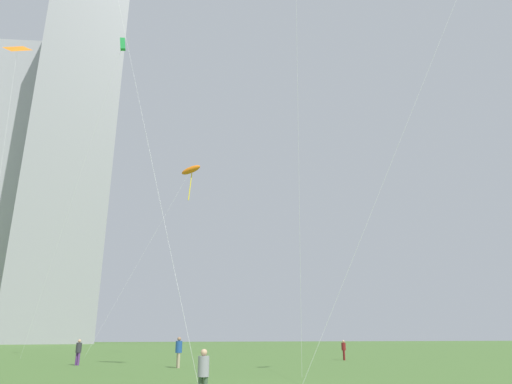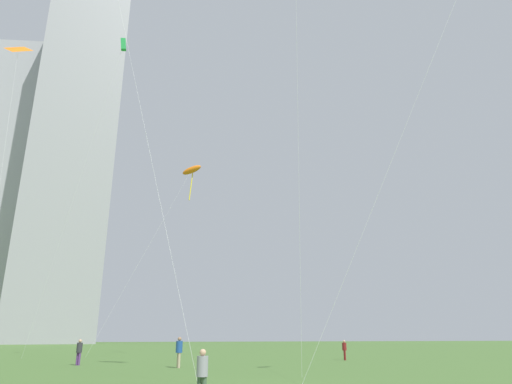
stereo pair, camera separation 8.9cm
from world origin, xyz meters
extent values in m
cylinder|color=maroon|center=(11.16, 19.59, 0.38)|extent=(0.14, 0.14, 0.76)
cylinder|color=maroon|center=(11.19, 19.75, 0.38)|extent=(0.14, 0.14, 0.76)
cylinder|color=maroon|center=(11.18, 19.67, 1.07)|extent=(0.35, 0.35, 0.60)
sphere|color=tan|center=(11.18, 19.67, 1.47)|extent=(0.21, 0.21, 0.21)
cylinder|color=#593372|center=(-9.20, 17.55, 0.41)|extent=(0.15, 0.15, 0.82)
cylinder|color=#593372|center=(-9.34, 17.65, 0.41)|extent=(0.15, 0.15, 0.82)
cylinder|color=#2D2D33|center=(-9.27, 17.60, 1.14)|extent=(0.37, 0.37, 0.65)
sphere|color=tan|center=(-9.27, 17.60, 1.57)|extent=(0.22, 0.22, 0.22)
cylinder|color=gray|center=(-3.14, -2.45, 1.04)|extent=(0.34, 0.34, 0.59)
sphere|color=tan|center=(-3.14, -2.45, 1.44)|extent=(0.20, 0.20, 0.20)
cylinder|color=tan|center=(-2.79, 13.52, 0.45)|extent=(0.17, 0.17, 0.90)
cylinder|color=tan|center=(-2.75, 13.34, 0.45)|extent=(0.17, 0.17, 0.90)
cylinder|color=#1E478C|center=(-2.77, 13.43, 1.25)|extent=(0.41, 0.41, 0.71)
sphere|color=#997051|center=(-2.77, 13.43, 1.73)|extent=(0.24, 0.24, 0.24)
cylinder|color=silver|center=(-5.70, 30.02, 9.72)|extent=(9.03, 0.52, 19.45)
ellipsoid|color=orange|center=(-1.19, 30.27, 19.45)|extent=(2.39, 1.83, 1.30)
cylinder|color=yellow|center=(-1.19, 30.27, 17.50)|extent=(0.37, 0.57, 3.28)
cylinder|color=silver|center=(2.36, 3.98, 12.76)|extent=(0.65, 3.05, 25.52)
cylinder|color=silver|center=(-12.26, 26.16, 14.84)|extent=(6.39, 5.49, 29.67)
cube|color=green|center=(-9.07, 23.42, 29.67)|extent=(0.62, 0.55, 1.27)
cylinder|color=silver|center=(5.62, 0.06, 9.88)|extent=(8.47, 3.35, 19.76)
cylinder|color=silver|center=(-6.29, 7.58, 15.40)|extent=(7.34, 8.49, 30.80)
cylinder|color=silver|center=(-16.97, 20.34, 14.23)|extent=(3.82, 8.79, 28.47)
pyramid|color=orange|center=(-18.87, 24.71, 28.50)|extent=(2.08, 1.91, 1.69)
cube|color=#939399|center=(-28.22, 108.19, 49.96)|extent=(23.72, 19.69, 99.91)
cube|color=#A8A8AD|center=(-46.82, 125.67, 45.32)|extent=(20.38, 19.51, 90.63)
camera|label=1|loc=(-4.96, -17.08, 1.93)|focal=31.71mm
camera|label=2|loc=(-4.88, -17.10, 1.93)|focal=31.71mm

